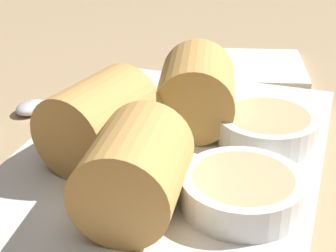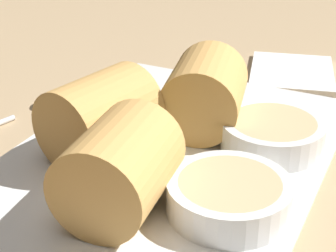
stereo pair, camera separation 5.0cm
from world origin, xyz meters
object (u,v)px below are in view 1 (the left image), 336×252
Objects in this scene: napkin at (264,67)px; dipping_bowl_far at (267,126)px; dipping_bowl_near at (242,190)px; serving_plate at (168,163)px; spoon at (16,115)px.

dipping_bowl_far is at bearing 9.48° from napkin.
dipping_bowl_near is 28.91cm from napkin.
dipping_bowl_near is at bearing 54.46° from serving_plate.
napkin is at bearing -170.52° from dipping_bowl_far.
dipping_bowl_far is (-4.79, 6.78, 1.97)cm from serving_plate.
spoon is 1.22× the size of napkin.
dipping_bowl_near reaches higher than serving_plate.
spoon reaches higher than napkin.
dipping_bowl_near is 1.00× the size of dipping_bowl_far.
spoon is 27.85cm from napkin.
serving_plate is 16.64cm from spoon.
serving_plate is at bearing -125.54° from dipping_bowl_near.
napkin is (-19.69, 19.70, -0.19)cm from spoon.
dipping_bowl_far is at bearing 179.48° from dipping_bowl_near.
dipping_bowl_far is 0.67× the size of napkin.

